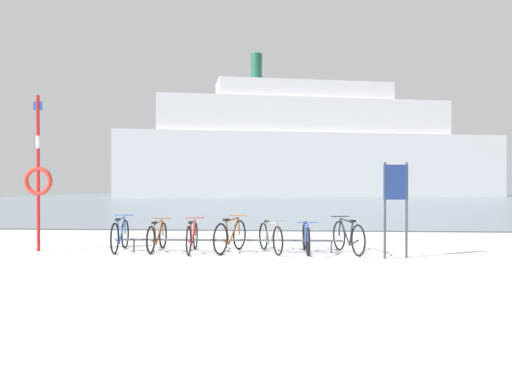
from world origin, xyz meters
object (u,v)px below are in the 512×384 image
at_px(bicycle_3, 230,236).
at_px(bicycle_6, 348,237).
at_px(bicycle_2, 192,237).
at_px(rescue_post, 38,176).
at_px(bicycle_0, 120,235).
at_px(bicycle_4, 270,237).
at_px(bicycle_1, 157,237).
at_px(ferry_ship, 310,150).
at_px(bicycle_5, 306,238).
at_px(info_sign, 396,193).

relative_size(bicycle_3, bicycle_6, 0.99).
bearing_deg(bicycle_3, bicycle_2, -172.65).
height_order(bicycle_2, rescue_post, rescue_post).
height_order(bicycle_0, bicycle_4, bicycle_0).
xyz_separation_m(bicycle_3, bicycle_4, (0.93, -0.00, -0.03)).
xyz_separation_m(bicycle_1, rescue_post, (-2.82, -0.18, 1.43)).
bearing_deg(ferry_ship, bicycle_2, -95.00).
bearing_deg(bicycle_5, bicycle_4, 179.73).
relative_size(bicycle_2, rescue_post, 0.48).
relative_size(bicycle_3, bicycle_4, 1.03).
distance_m(bicycle_2, info_sign, 4.69).
bearing_deg(bicycle_6, bicycle_0, -179.85).
height_order(bicycle_3, rescue_post, rescue_post).
bearing_deg(bicycle_6, bicycle_3, 179.89).
bearing_deg(bicycle_1, bicycle_5, -1.30).
bearing_deg(bicycle_2, bicycle_3, 7.35).
bearing_deg(ferry_ship, rescue_post, -98.49).
bearing_deg(bicycle_1, rescue_post, -176.32).
xyz_separation_m(bicycle_3, info_sign, (3.65, -0.73, 1.02)).
bearing_deg(bicycle_2, rescue_post, 179.88).
height_order(bicycle_6, rescue_post, rescue_post).
relative_size(bicycle_1, bicycle_4, 1.03).
relative_size(bicycle_5, ferry_ship, 0.03).
xyz_separation_m(bicycle_2, rescue_post, (-3.70, 0.01, 1.42)).
relative_size(bicycle_0, bicycle_3, 1.03).
height_order(bicycle_4, info_sign, info_sign).
bearing_deg(bicycle_0, bicycle_5, 0.20).
bearing_deg(info_sign, rescue_post, 175.64).
xyz_separation_m(bicycle_4, info_sign, (2.71, -0.73, 1.05)).
height_order(bicycle_5, rescue_post, rescue_post).
bearing_deg(info_sign, bicycle_2, 172.20).
xyz_separation_m(bicycle_3, bicycle_5, (1.76, -0.00, -0.04)).
relative_size(bicycle_0, bicycle_4, 1.05).
height_order(bicycle_2, bicycle_4, bicycle_2).
bearing_deg(rescue_post, bicycle_6, 0.79).
relative_size(bicycle_0, info_sign, 0.84).
height_order(bicycle_1, bicycle_4, bicycle_4).
bearing_deg(bicycle_5, rescue_post, -179.09).
bearing_deg(ferry_ship, bicycle_1, -95.85).
height_order(bicycle_5, info_sign, info_sign).
bearing_deg(bicycle_3, rescue_post, -178.68).
bearing_deg(bicycle_4, bicycle_1, 178.38).
height_order(bicycle_4, ferry_ship, ferry_ship).
bearing_deg(ferry_ship, bicycle_0, -96.67).
distance_m(rescue_post, ferry_ship, 60.81).
bearing_deg(rescue_post, bicycle_3, 1.32).
height_order(bicycle_2, bicycle_5, bicycle_2).
xyz_separation_m(bicycle_0, bicycle_1, (0.87, 0.10, -0.04)).
relative_size(bicycle_2, bicycle_4, 1.08).
xyz_separation_m(bicycle_2, info_sign, (4.53, -0.62, 1.04)).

